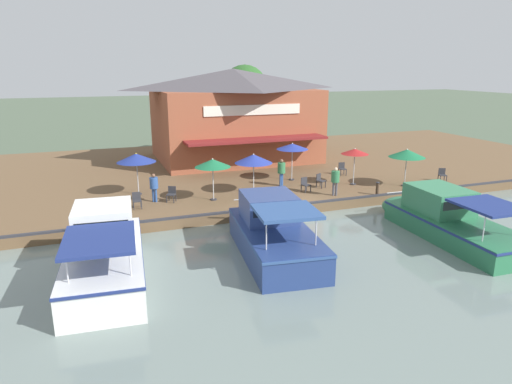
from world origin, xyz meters
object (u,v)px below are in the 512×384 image
object	(u,v)px
patio_umbrella_mid_patio_right	(407,153)
cafe_chair_far_corner_seat	(305,184)
patio_umbrella_mid_patio_left	(213,163)
cafe_chair_mid_patio	(342,168)
patio_umbrella_near_quay_edge	(292,147)
person_near_entrance	(335,178)
patio_umbrella_far_corner	(355,152)
motorboat_fourth_along	(270,230)
waterfront_restaurant	(234,114)
person_at_quay_edge	(154,185)
mooring_post	(377,188)
motorboat_distant_upstream	(443,218)
motorboat_nearest_quay	(105,250)
cafe_chair_facing_river	(171,193)
cafe_chair_back_row_seat	(137,200)
patio_umbrella_by_entrance	(136,158)
cafe_chair_under_first_umbrella	(442,174)
patio_umbrella_back_row	(254,159)
tree_downstream_bank	(244,90)
cafe_chair_beside_entrance	(320,180)
person_mid_patio	(281,169)

from	to	relation	value
patio_umbrella_mid_patio_right	cafe_chair_far_corner_seat	distance (m)	6.67
patio_umbrella_mid_patio_left	cafe_chair_mid_patio	distance (m)	10.45
patio_umbrella_near_quay_edge	person_near_entrance	size ratio (longest dim) A/B	1.48
patio_umbrella_far_corner	motorboat_fourth_along	distance (m)	10.96
patio_umbrella_far_corner	person_near_entrance	bearing A→B (deg)	-52.33
waterfront_restaurant	person_at_quay_edge	size ratio (longest dim) A/B	7.86
patio_umbrella_far_corner	cafe_chair_mid_patio	size ratio (longest dim) A/B	2.75
mooring_post	motorboat_distant_upstream	bearing A→B (deg)	0.87
patio_umbrella_near_quay_edge	cafe_chair_mid_patio	bearing A→B (deg)	92.37
cafe_chair_far_corner_seat	motorboat_nearest_quay	distance (m)	13.25
cafe_chair_far_corner_seat	patio_umbrella_near_quay_edge	bearing A→B (deg)	171.41
cafe_chair_facing_river	cafe_chair_back_row_seat	distance (m)	2.01
patio_umbrella_mid_patio_left	person_at_quay_edge	distance (m)	3.42
cafe_chair_facing_river	person_near_entrance	size ratio (longest dim) A/B	0.51
person_near_entrance	mooring_post	size ratio (longest dim) A/B	2.19
patio_umbrella_by_entrance	cafe_chair_under_first_umbrella	world-z (taller)	patio_umbrella_by_entrance
motorboat_nearest_quay	mooring_post	size ratio (longest dim) A/B	10.81
patio_umbrella_back_row	patio_umbrella_by_entrance	size ratio (longest dim) A/B	0.95
patio_umbrella_far_corner	cafe_chair_facing_river	size ratio (longest dim) A/B	2.75
patio_umbrella_back_row	cafe_chair_facing_river	distance (m)	5.13
mooring_post	person_at_quay_edge	bearing A→B (deg)	-103.87
patio_umbrella_back_row	patio_umbrella_by_entrance	world-z (taller)	patio_umbrella_by_entrance
patio_umbrella_far_corner	cafe_chair_back_row_seat	xyz separation A→B (m)	(0.39, -13.38, -1.63)
patio_umbrella_mid_patio_left	motorboat_nearest_quay	size ratio (longest dim) A/B	0.29
patio_umbrella_near_quay_edge	tree_downstream_bank	bearing A→B (deg)	177.26
patio_umbrella_mid_patio_right	patio_umbrella_back_row	bearing A→B (deg)	-100.87
person_at_quay_edge	cafe_chair_under_first_umbrella	bearing A→B (deg)	84.51
patio_umbrella_back_row	cafe_chair_under_first_umbrella	size ratio (longest dim) A/B	2.75
cafe_chair_far_corner_seat	motorboat_distant_upstream	distance (m)	8.23
cafe_chair_beside_entrance	person_at_quay_edge	xyz separation A→B (m)	(-0.37, -10.04, 0.51)
tree_downstream_bank	person_mid_patio	bearing A→B (deg)	-8.17
motorboat_distant_upstream	motorboat_nearest_quay	world-z (taller)	motorboat_nearest_quay
cafe_chair_mid_patio	motorboat_distant_upstream	world-z (taller)	motorboat_distant_upstream
person_mid_patio	tree_downstream_bank	distance (m)	13.22
cafe_chair_beside_entrance	patio_umbrella_far_corner	bearing A→B (deg)	87.58
patio_umbrella_mid_patio_left	motorboat_nearest_quay	xyz separation A→B (m)	(6.47, -6.04, -1.71)
patio_umbrella_mid_patio_right	patio_umbrella_mid_patio_left	xyz separation A→B (m)	(-1.13, -12.01, 0.03)
person_at_quay_edge	cafe_chair_back_row_seat	bearing A→B (deg)	-50.35
patio_umbrella_far_corner	patio_umbrella_mid_patio_right	size ratio (longest dim) A/B	0.99
motorboat_nearest_quay	mooring_post	bearing A→B (deg)	105.37
patio_umbrella_far_corner	motorboat_fourth_along	size ratio (longest dim) A/B	0.30
cafe_chair_facing_river	patio_umbrella_far_corner	bearing A→B (deg)	89.02
cafe_chair_mid_patio	cafe_chair_far_corner_seat	xyz separation A→B (m)	(3.04, -4.31, 0.00)
cafe_chair_facing_river	person_near_entrance	xyz separation A→B (m)	(2.03, 9.07, 0.57)
motorboat_distant_upstream	motorboat_fourth_along	bearing A→B (deg)	-96.69
patio_umbrella_far_corner	motorboat_distant_upstream	xyz separation A→B (m)	(7.81, 0.09, -1.87)
patio_umbrella_mid_patio_right	patio_umbrella_far_corner	bearing A→B (deg)	-116.84
patio_umbrella_far_corner	cafe_chair_under_first_umbrella	xyz separation A→B (m)	(1.28, 5.86, -1.63)
patio_umbrella_mid_patio_left	motorboat_nearest_quay	world-z (taller)	patio_umbrella_mid_patio_left
patio_umbrella_mid_patio_left	cafe_chair_facing_river	size ratio (longest dim) A/B	2.79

